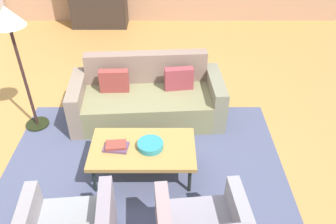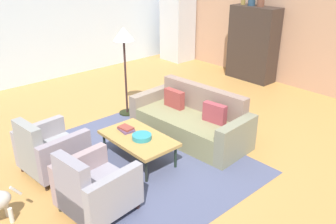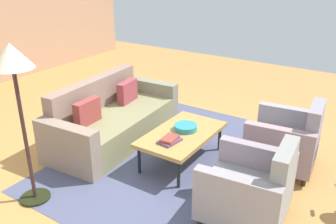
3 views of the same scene
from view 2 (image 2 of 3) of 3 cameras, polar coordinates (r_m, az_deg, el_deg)
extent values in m
plane|color=#B88343|center=(6.27, 0.55, -4.25)|extent=(10.78, 10.78, 0.00)
cube|color=tan|center=(8.92, 20.57, 12.41)|extent=(8.98, 0.12, 2.80)
cube|color=silver|center=(9.46, -18.69, 13.26)|extent=(0.12, 8.09, 2.80)
cube|color=#4B506E|center=(5.70, -4.21, -7.38)|extent=(3.40, 2.60, 0.01)
cube|color=#7B7952|center=(6.21, 3.37, -2.37)|extent=(1.80, 1.01, 0.42)
cube|color=#82685B|center=(6.37, 5.54, 0.44)|extent=(1.75, 0.29, 0.86)
cube|color=slate|center=(5.66, 10.75, -4.44)|extent=(0.24, 0.91, 0.62)
cube|color=gray|center=(6.78, -2.74, 0.90)|extent=(0.24, 0.91, 0.62)
cube|color=#91383F|center=(5.87, 7.40, -0.17)|extent=(0.41, 0.17, 0.32)
cube|color=brown|center=(6.40, 1.00, 2.12)|extent=(0.40, 0.13, 0.32)
cylinder|color=black|center=(6.11, -5.64, -3.27)|extent=(0.04, 0.04, 0.36)
cylinder|color=black|center=(5.39, 1.19, -7.13)|extent=(0.04, 0.04, 0.36)
cylinder|color=black|center=(5.83, -10.05, -4.93)|extent=(0.04, 0.04, 0.36)
cylinder|color=black|center=(5.08, -3.48, -9.30)|extent=(0.04, 0.04, 0.36)
cube|color=#AC8242|center=(5.49, -4.73, -4.16)|extent=(1.20, 0.70, 0.05)
cylinder|color=#2C2818|center=(6.04, -16.34, -5.96)|extent=(0.05, 0.05, 0.10)
cylinder|color=#2F261E|center=(5.53, -12.56, -8.47)|extent=(0.05, 0.05, 0.10)
cylinder|color=#321912|center=(5.78, -22.07, -8.25)|extent=(0.05, 0.05, 0.10)
cylinder|color=black|center=(5.25, -18.68, -11.17)|extent=(0.05, 0.05, 0.10)
cube|color=gray|center=(5.54, -17.68, -6.63)|extent=(0.63, 0.85, 0.30)
cube|color=gray|center=(5.30, -21.05, -5.62)|extent=(0.57, 0.19, 0.78)
cube|color=gray|center=(5.75, -19.58, -4.26)|extent=(0.19, 0.81, 0.56)
cube|color=gray|center=(5.21, -15.93, -6.78)|extent=(0.19, 0.81, 0.56)
cylinder|color=#301E1E|center=(5.12, -10.18, -11.13)|extent=(0.05, 0.05, 0.10)
cylinder|color=#2F1B1A|center=(4.70, -4.86, -14.50)|extent=(0.05, 0.05, 0.10)
cylinder|color=#2D2B1F|center=(4.83, -16.70, -14.30)|extent=(0.05, 0.05, 0.10)
cube|color=gray|center=(4.62, -11.06, -12.52)|extent=(0.64, 0.85, 0.30)
cube|color=gray|center=(4.34, -14.83, -11.73)|extent=(0.57, 0.19, 0.78)
cube|color=gray|center=(4.78, -13.70, -9.51)|extent=(0.20, 0.81, 0.56)
cube|color=gray|center=(4.32, -8.39, -13.06)|extent=(0.20, 0.81, 0.56)
cylinder|color=teal|center=(5.39, -4.17, -3.94)|extent=(0.29, 0.29, 0.07)
cube|color=#604266|center=(5.68, -6.67, -2.77)|extent=(0.29, 0.22, 0.03)
cube|color=brown|center=(5.66, -6.69, -2.49)|extent=(0.24, 0.17, 0.03)
cube|color=#312620|center=(9.25, 13.32, 10.47)|extent=(1.20, 0.50, 1.80)
cube|color=#36151E|center=(9.63, 12.75, 11.03)|extent=(0.56, 0.01, 1.51)
cube|color=#351511|center=(9.30, 15.77, 10.29)|extent=(0.56, 0.01, 1.51)
cylinder|color=olive|center=(9.31, 11.85, 16.98)|extent=(0.11, 0.11, 0.21)
cylinder|color=#243B4F|center=(9.17, 13.15, 16.85)|extent=(0.18, 0.18, 0.24)
cylinder|color=brown|center=(9.03, 14.50, 16.68)|extent=(0.17, 0.17, 0.25)
cube|color=#B7BABF|center=(10.83, 1.52, 13.14)|extent=(0.80, 0.70, 1.85)
cylinder|color=#99999E|center=(11.04, 3.15, 13.80)|extent=(0.02, 0.02, 0.70)
cylinder|color=black|center=(7.28, -6.46, -0.09)|extent=(0.32, 0.32, 0.03)
cylinder|color=#321F1E|center=(7.01, -6.74, 5.44)|extent=(0.04, 0.04, 1.45)
cone|color=beige|center=(6.79, -7.08, 12.22)|extent=(0.40, 0.40, 0.24)
cylinder|color=beige|center=(4.83, -23.64, -14.77)|extent=(0.06, 0.06, 0.20)
cylinder|color=beige|center=(4.95, -24.19, -13.89)|extent=(0.06, 0.06, 0.20)
cylinder|color=beige|center=(4.77, -23.02, -11.42)|extent=(0.04, 0.13, 0.17)
camera|label=1|loc=(3.59, -45.09, 18.86)|focal=36.69mm
camera|label=3|loc=(7.47, -37.35, 15.28)|focal=38.82mm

